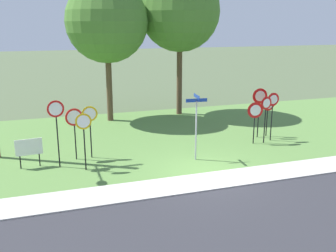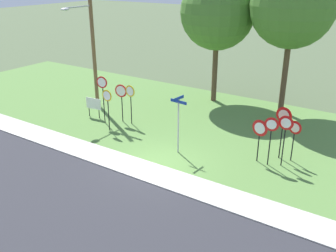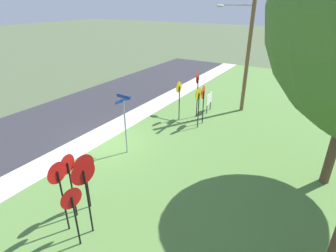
# 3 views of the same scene
# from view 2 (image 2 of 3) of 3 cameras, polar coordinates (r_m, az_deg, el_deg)

# --- Properties ---
(ground_plane) EXTENTS (160.00, 160.00, 0.00)m
(ground_plane) POSITION_cam_2_polar(r_m,az_deg,el_deg) (18.13, -1.86, -5.83)
(ground_plane) COLOR #4C5B3D
(road_asphalt) EXTENTS (44.00, 6.40, 0.01)m
(road_asphalt) POSITION_cam_2_polar(r_m,az_deg,el_deg) (15.07, -12.74, -12.88)
(road_asphalt) COLOR #2D2D33
(road_asphalt) RESTS_ON ground_plane
(sidewalk_strip) EXTENTS (44.00, 1.60, 0.06)m
(sidewalk_strip) POSITION_cam_2_polar(r_m,az_deg,el_deg) (17.55, -3.38, -6.76)
(sidewalk_strip) COLOR #BCB7AD
(sidewalk_strip) RESTS_ON ground_plane
(grass_median) EXTENTS (44.00, 12.00, 0.04)m
(grass_median) POSITION_cam_2_polar(r_m,az_deg,el_deg) (22.81, 6.87, 0.21)
(grass_median) COLOR #567F3D
(grass_median) RESTS_ON ground_plane
(stop_sign_near_left) EXTENTS (0.69, 0.15, 2.88)m
(stop_sign_near_left) POSITION_cam_2_polar(r_m,az_deg,el_deg) (22.53, -9.86, 5.44)
(stop_sign_near_left) COLOR black
(stop_sign_near_left) RESTS_ON grass_median
(stop_sign_near_right) EXTENTS (0.77, 0.17, 2.34)m
(stop_sign_near_right) POSITION_cam_2_polar(r_m,az_deg,el_deg) (22.67, -7.08, 4.70)
(stop_sign_near_right) COLOR black
(stop_sign_near_right) RESTS_ON grass_median
(stop_sign_far_left) EXTENTS (0.69, 0.11, 2.40)m
(stop_sign_far_left) POSITION_cam_2_polar(r_m,az_deg,el_deg) (22.26, -5.70, 4.49)
(stop_sign_far_left) COLOR black
(stop_sign_far_left) RESTS_ON grass_median
(stop_sign_far_center) EXTENTS (0.66, 0.09, 2.43)m
(stop_sign_far_center) POSITION_cam_2_polar(r_m,az_deg,el_deg) (21.46, -9.13, 3.67)
(stop_sign_far_center) COLOR black
(stop_sign_far_center) RESTS_ON grass_median
(yield_sign_near_left) EXTENTS (0.69, 0.10, 2.52)m
(yield_sign_near_left) POSITION_cam_2_polar(r_m,az_deg,el_deg) (17.93, 17.29, -0.46)
(yield_sign_near_left) COLOR black
(yield_sign_near_left) RESTS_ON grass_median
(yield_sign_near_right) EXTENTS (0.65, 0.15, 2.07)m
(yield_sign_near_right) POSITION_cam_2_polar(r_m,az_deg,el_deg) (18.70, 18.54, -0.85)
(yield_sign_near_right) COLOR black
(yield_sign_near_right) RESTS_ON grass_median
(yield_sign_far_left) EXTENTS (0.80, 0.17, 2.65)m
(yield_sign_far_left) POSITION_cam_2_polar(r_m,az_deg,el_deg) (18.62, 17.01, 0.82)
(yield_sign_far_left) COLOR black
(yield_sign_far_left) RESTS_ON grass_median
(yield_sign_far_right) EXTENTS (0.67, 0.14, 2.41)m
(yield_sign_far_right) POSITION_cam_2_polar(r_m,az_deg,el_deg) (17.87, 15.30, -0.62)
(yield_sign_far_right) COLOR black
(yield_sign_far_right) RESTS_ON grass_median
(yield_sign_center) EXTENTS (0.81, 0.17, 2.14)m
(yield_sign_center) POSITION_cam_2_polar(r_m,az_deg,el_deg) (18.17, 13.65, -0.76)
(yield_sign_center) COLOR black
(yield_sign_center) RESTS_ON grass_median
(street_name_post) EXTENTS (0.96, 0.81, 2.95)m
(street_name_post) POSITION_cam_2_polar(r_m,az_deg,el_deg) (18.52, 1.57, 0.92)
(street_name_post) COLOR #9EA0A8
(street_name_post) RESTS_ON grass_median
(utility_pole) EXTENTS (2.10, 2.48, 9.07)m
(utility_pole) POSITION_cam_2_polar(r_m,az_deg,el_deg) (25.11, -11.62, 13.62)
(utility_pole) COLOR brown
(utility_pole) RESTS_ON grass_median
(notice_board) EXTENTS (1.10, 0.14, 1.25)m
(notice_board) POSITION_cam_2_polar(r_m,az_deg,el_deg) (23.94, -11.18, 3.20)
(notice_board) COLOR black
(notice_board) RESTS_ON grass_median
(oak_tree_left) EXTENTS (4.90, 4.90, 8.48)m
(oak_tree_left) POSITION_cam_2_polar(r_m,az_deg,el_deg) (25.88, 7.50, 16.62)
(oak_tree_left) COLOR brown
(oak_tree_left) RESTS_ON grass_median
(oak_tree_right) EXTENTS (5.09, 5.09, 9.20)m
(oak_tree_right) POSITION_cam_2_polar(r_m,az_deg,el_deg) (24.43, 18.36, 16.87)
(oak_tree_right) COLOR brown
(oak_tree_right) RESTS_ON grass_median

